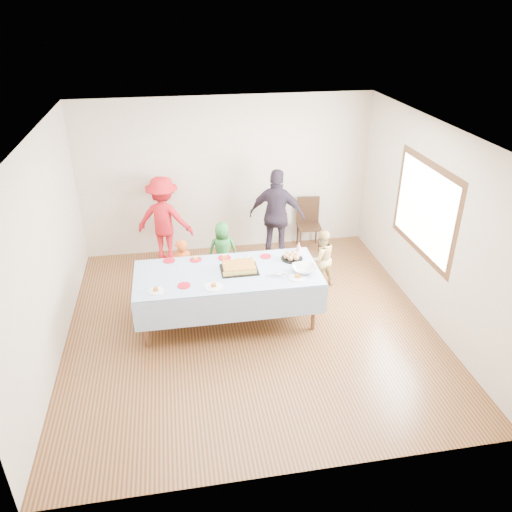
{
  "coord_description": "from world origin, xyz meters",
  "views": [
    {
      "loc": [
        -0.9,
        -5.69,
        4.12
      ],
      "look_at": [
        0.13,
        0.3,
        0.92
      ],
      "focal_mm": 35.0,
      "sensor_mm": 36.0,
      "label": 1
    }
  ],
  "objects_px": {
    "party_table": "(227,276)",
    "adult_left": "(164,219)",
    "birthday_cake": "(239,267)",
    "dining_chair": "(308,220)"
  },
  "relations": [
    {
      "from": "adult_left",
      "to": "birthday_cake",
      "type": "bearing_deg",
      "value": 134.75
    },
    {
      "from": "birthday_cake",
      "to": "adult_left",
      "type": "distance_m",
      "value": 2.24
    },
    {
      "from": "party_table",
      "to": "birthday_cake",
      "type": "relative_size",
      "value": 4.94
    },
    {
      "from": "party_table",
      "to": "birthday_cake",
      "type": "height_order",
      "value": "birthday_cake"
    },
    {
      "from": "party_table",
      "to": "adult_left",
      "type": "bearing_deg",
      "value": 112.24
    },
    {
      "from": "birthday_cake",
      "to": "dining_chair",
      "type": "relative_size",
      "value": 0.55
    },
    {
      "from": "dining_chair",
      "to": "birthday_cake",
      "type": "bearing_deg",
      "value": -120.68
    },
    {
      "from": "birthday_cake",
      "to": "dining_chair",
      "type": "height_order",
      "value": "dining_chair"
    },
    {
      "from": "party_table",
      "to": "adult_left",
      "type": "relative_size",
      "value": 1.67
    },
    {
      "from": "birthday_cake",
      "to": "dining_chair",
      "type": "distance_m",
      "value": 2.62
    }
  ]
}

